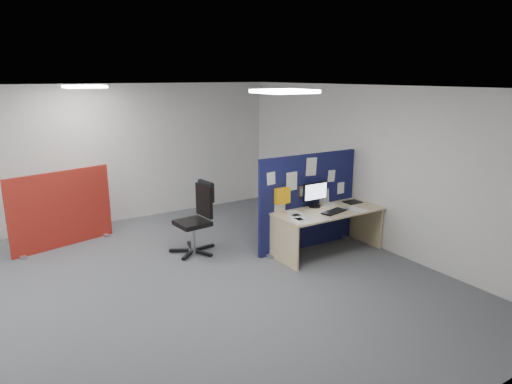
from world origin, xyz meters
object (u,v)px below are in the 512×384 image
navy_divider (307,201)px  monitor_main (315,194)px  main_desk (326,219)px  office_chair (198,213)px  red_divider (62,210)px

navy_divider → monitor_main: 0.22m
main_desk → monitor_main: size_ratio=3.82×
office_chair → monitor_main: bearing=-33.9°
navy_divider → office_chair: size_ratio=1.68×
monitor_main → red_divider: red_divider is taller
navy_divider → main_desk: bearing=-71.3°
office_chair → main_desk: bearing=-38.3°
main_desk → navy_divider: bearing=108.7°
monitor_main → red_divider: 4.28m
main_desk → office_chair: bearing=147.4°
navy_divider → office_chair: bearing=154.8°
monitor_main → navy_divider: bearing=113.0°
red_divider → main_desk: bearing=-49.6°
navy_divider → red_divider: 4.15m
red_divider → office_chair: bearing=-52.2°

